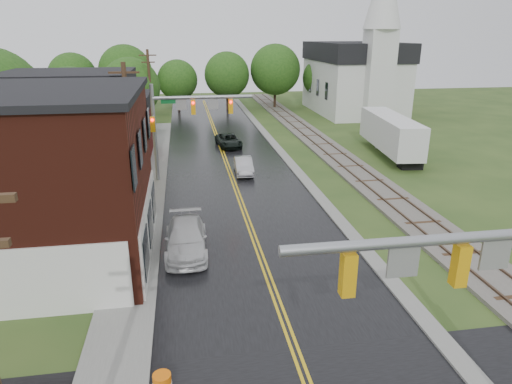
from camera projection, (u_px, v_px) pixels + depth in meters
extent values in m
cube|color=black|center=(228.00, 167.00, 38.13)|extent=(10.00, 90.00, 0.02)
cube|color=gray|center=(279.00, 150.00, 43.59)|extent=(0.80, 70.00, 0.12)
cube|color=gray|center=(149.00, 190.00, 32.54)|extent=(2.40, 50.00, 0.12)
cube|color=silver|center=(149.00, 225.00, 22.84)|extent=(0.10, 9.50, 3.00)
cube|color=tan|center=(75.00, 145.00, 31.70)|extent=(8.00, 7.00, 6.40)
cube|color=#3F0F0C|center=(110.00, 133.00, 40.57)|extent=(7.00, 6.00, 4.40)
cube|color=silver|center=(353.00, 87.00, 63.26)|extent=(10.00, 16.00, 7.00)
cube|color=black|center=(355.00, 51.00, 61.70)|extent=(10.40, 16.40, 2.40)
cube|color=silver|center=(377.00, 77.00, 55.14)|extent=(3.20, 3.20, 11.00)
cube|color=#59544C|center=(325.00, 147.00, 44.25)|extent=(3.20, 80.00, 0.20)
cube|color=#4C3828|center=(318.00, 146.00, 44.09)|extent=(0.10, 80.00, 0.12)
cube|color=#4C3828|center=(332.00, 146.00, 44.31)|extent=(0.10, 80.00, 0.12)
cylinder|color=gray|center=(435.00, 240.00, 10.28)|extent=(7.20, 0.26, 0.26)
cube|color=orange|center=(460.00, 265.00, 10.62)|extent=(0.32, 0.30, 1.05)
cube|color=orange|center=(348.00, 274.00, 10.22)|extent=(0.32, 0.30, 1.05)
cube|color=gray|center=(495.00, 255.00, 10.69)|extent=(0.75, 0.06, 0.75)
cube|color=gray|center=(403.00, 262.00, 10.34)|extent=(0.75, 0.06, 0.75)
cylinder|color=gray|center=(155.00, 134.00, 33.31)|extent=(0.28, 0.28, 7.20)
cylinder|color=gray|center=(203.00, 97.00, 32.98)|extent=(7.20, 0.26, 0.26)
cube|color=orange|center=(193.00, 107.00, 33.11)|extent=(0.32, 0.30, 1.05)
cube|color=orange|center=(231.00, 106.00, 33.52)|extent=(0.32, 0.30, 1.05)
cube|color=gray|center=(181.00, 105.00, 32.91)|extent=(0.75, 0.06, 0.75)
cube|color=gray|center=(213.00, 104.00, 33.26)|extent=(0.75, 0.06, 0.75)
cube|color=#0C5926|center=(171.00, 101.00, 32.72)|extent=(1.40, 0.04, 0.30)
sphere|color=#FF0C0C|center=(193.00, 103.00, 32.83)|extent=(0.20, 0.20, 0.20)
cylinder|color=#382616|center=(130.00, 137.00, 28.17)|extent=(0.28, 0.28, 9.00)
cube|color=#382616|center=(124.00, 72.00, 26.88)|extent=(1.80, 0.12, 0.12)
cube|color=#382616|center=(125.00, 85.00, 27.11)|extent=(1.40, 0.12, 0.12)
cylinder|color=#382616|center=(150.00, 93.00, 48.67)|extent=(0.28, 0.28, 9.00)
cube|color=#382616|center=(148.00, 55.00, 47.38)|extent=(1.80, 0.12, 0.12)
cube|color=#382616|center=(148.00, 62.00, 47.61)|extent=(1.40, 0.12, 0.12)
cylinder|color=black|center=(3.00, 150.00, 36.74)|extent=(0.36, 0.36, 3.42)
sphere|color=#1D4513|center=(1.00, 106.00, 35.29)|extent=(5.32, 5.32, 5.32)
cylinder|color=black|center=(76.00, 132.00, 44.91)|extent=(0.36, 0.36, 2.70)
sphere|color=#1D4513|center=(72.00, 98.00, 43.82)|extent=(6.00, 6.00, 6.00)
sphere|color=#1D4513|center=(78.00, 104.00, 43.71)|extent=(4.20, 4.20, 4.20)
cylinder|color=black|center=(134.00, 119.00, 51.22)|extent=(0.36, 0.36, 2.88)
sphere|color=#1D4513|center=(131.00, 87.00, 50.05)|extent=(6.40, 6.40, 6.40)
sphere|color=#1D4513|center=(136.00, 93.00, 49.96)|extent=(4.48, 4.48, 4.48)
imported|color=black|center=(229.00, 141.00, 44.62)|extent=(2.51, 4.63, 1.23)
imported|color=#A4A3A8|center=(244.00, 166.00, 36.15)|extent=(1.47, 3.88, 1.26)
imported|color=silver|center=(186.00, 239.00, 23.14)|extent=(2.13, 5.11, 1.48)
cube|color=black|center=(410.00, 164.00, 37.62)|extent=(1.94, 1.39, 0.80)
cylinder|color=gray|center=(376.00, 144.00, 44.13)|extent=(0.16, 0.16, 0.80)
cube|color=silver|center=(390.00, 132.00, 40.93)|extent=(3.63, 11.37, 2.79)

